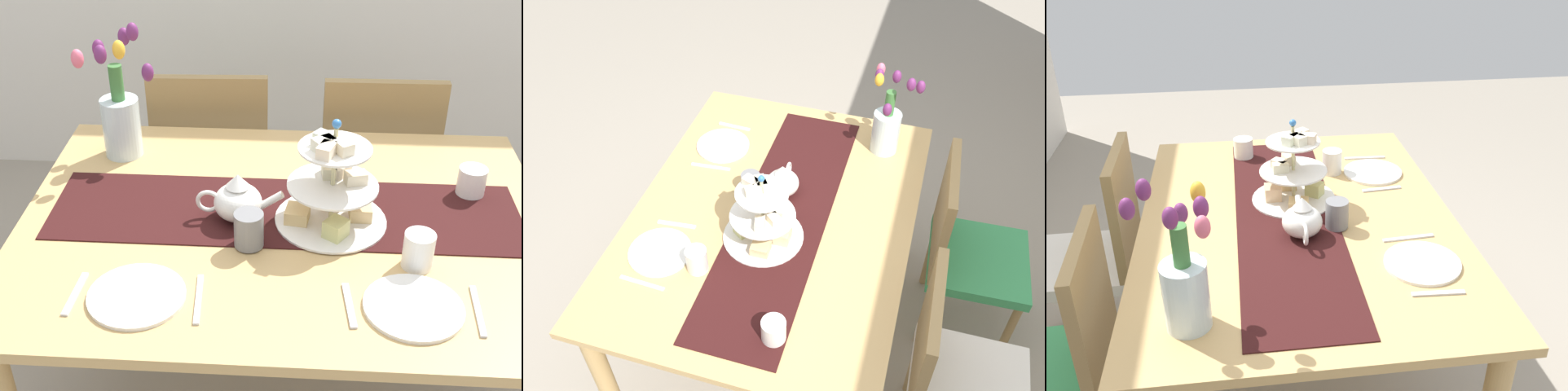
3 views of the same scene
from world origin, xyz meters
The scene contains 17 objects.
ground_plane centered at (0.00, 0.00, 0.00)m, with size 8.00×8.00×0.00m, color gray.
dining_table centered at (0.00, 0.00, 0.66)m, with size 1.44×1.06×0.77m.
chair_left centered at (-0.30, 0.76, 0.50)m, with size 0.44×0.44×0.91m.
chair_right centered at (0.32, 0.76, 0.50)m, with size 0.43×0.43×0.91m.
table_runner centered at (0.00, 0.04, 0.77)m, with size 1.29×0.34×0.00m, color black.
tiered_cake_stand centered at (0.12, 0.00, 0.87)m, with size 0.30×0.30×0.30m.
teapot centered at (-0.13, 0.00, 0.83)m, with size 0.24×0.13×0.14m.
tulip_vase centered at (-0.51, 0.34, 0.91)m, with size 0.22×0.21×0.40m.
cream_jug centered at (0.53, 0.17, 0.81)m, with size 0.08×0.08×0.09m, color white.
dinner_plate_left centered at (-0.33, -0.34, 0.78)m, with size 0.23×0.23×0.01m, color white.
fork_left centered at (-0.48, -0.34, 0.77)m, with size 0.02×0.15×0.01m, color silver.
knife_left centered at (-0.19, -0.34, 0.77)m, with size 0.01×0.17×0.01m, color silver.
dinner_plate_right centered at (0.31, -0.34, 0.78)m, with size 0.23×0.23×0.01m, color white.
fork_right centered at (0.16, -0.34, 0.77)m, with size 0.02×0.15×0.01m, color silver.
knife_right centered at (0.45, -0.34, 0.77)m, with size 0.01×0.17×0.01m, color silver.
mug_grey centered at (-0.09, -0.12, 0.82)m, with size 0.08×0.08×0.10m, color slate.
mug_white_text centered at (0.33, -0.18, 0.82)m, with size 0.08×0.08×0.10m, color white.
Camera 2 is at (1.50, 0.49, 2.40)m, focal length 40.20 mm.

